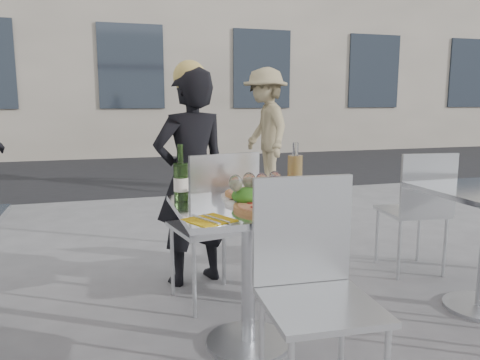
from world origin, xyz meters
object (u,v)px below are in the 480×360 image
object	(u,v)px
napkin_left	(209,220)
carafe	(295,174)
chair_far	(217,217)
wineglass_red_b	(275,180)
wineglass_white_b	(249,182)
sugar_shaker	(280,192)
wineglass_red_a	(262,182)
wineglass_white_a	(236,184)
wine_bottle	(181,180)
salad_plate	(247,197)
pizza_far	(255,194)
side_chair_rfar	(419,203)
chair_near	(312,275)
main_table	(248,245)
pizza_near	(271,207)
pedestrian_b	(265,130)
woman_diner	(191,178)
napkin_right	(312,208)

from	to	relation	value
napkin_left	carafe	bearing A→B (deg)	10.51
chair_far	wineglass_red_b	size ratio (longest dim) A/B	6.12
wineglass_white_b	napkin_left	bearing A→B (deg)	-133.70
sugar_shaker	wineglass_red_a	world-z (taller)	wineglass_red_a
wineglass_white_a	wine_bottle	bearing A→B (deg)	143.37
salad_plate	napkin_left	bearing A→B (deg)	-134.32
pizza_far	wineglass_white_a	distance (m)	0.26
side_chair_rfar	salad_plate	xyz separation A→B (m)	(-1.49, -0.61, 0.25)
wineglass_white_a	wineglass_white_b	bearing A→B (deg)	30.25
chair_near	salad_plate	bearing A→B (deg)	105.38
main_table	sugar_shaker	distance (m)	0.31
pizza_near	main_table	bearing A→B (deg)	121.32
pedestrian_b	sugar_shaker	xyz separation A→B (m)	(-1.33, -3.98, -0.05)
chair_far	side_chair_rfar	size ratio (longest dim) A/B	1.06
main_table	chair_near	world-z (taller)	chair_near
main_table	wineglass_white_a	bearing A→B (deg)	-168.27
woman_diner	napkin_right	xyz separation A→B (m)	(0.38, -1.11, 0.01)
side_chair_rfar	pizza_near	world-z (taller)	side_chair_rfar
pizza_near	wineglass_red_a	distance (m)	0.16
wine_bottle	napkin_right	distance (m)	0.67
salad_plate	wineglass_red_a	world-z (taller)	wineglass_red_a
wine_bottle	chair_far	bearing A→B (deg)	51.68
wine_bottle	salad_plate	bearing A→B (deg)	-27.47
wineglass_white_b	wineglass_red_a	world-z (taller)	same
pizza_near	wineglass_red_b	xyz separation A→B (m)	(0.08, 0.16, 0.10)
chair_far	napkin_left	xyz separation A→B (m)	(-0.21, -0.75, 0.18)
pizza_near	napkin_right	bearing A→B (deg)	-12.13
side_chair_rfar	salad_plate	bearing A→B (deg)	29.39
wineglass_white_a	napkin_left	distance (m)	0.32
chair_far	napkin_right	xyz separation A→B (m)	(0.31, -0.66, 0.18)
wineglass_red_b	pedestrian_b	bearing A→B (deg)	71.14
woman_diner	pedestrian_b	bearing A→B (deg)	-133.46
carafe	wineglass_red_a	world-z (taller)	carafe
wineglass_white_b	napkin_right	distance (m)	0.34
wineglass_red_a	wineglass_white_a	bearing A→B (deg)	-174.23
chair_near	wine_bottle	bearing A→B (deg)	124.48
wine_bottle	napkin_right	world-z (taller)	wine_bottle
wineglass_red_b	wineglass_red_a	bearing A→B (deg)	-153.84
wine_bottle	carafe	xyz separation A→B (m)	(0.62, -0.02, 0.00)
wine_bottle	wineglass_red_a	world-z (taller)	wine_bottle
pizza_far	pedestrian_b	bearing A→B (deg)	69.67
main_table	woman_diner	world-z (taller)	woman_diner
wine_bottle	wineglass_red_b	world-z (taller)	wine_bottle
side_chair_rfar	wineglass_white_b	world-z (taller)	wineglass_white_b
chair_far	main_table	bearing A→B (deg)	83.39
pedestrian_b	wine_bottle	xyz separation A→B (m)	(-1.81, -3.81, 0.01)
wineglass_white_b	wineglass_red_a	xyz separation A→B (m)	(0.06, -0.04, 0.00)
pedestrian_b	pizza_far	bearing A→B (deg)	-21.49
main_table	napkin_left	distance (m)	0.42
chair_far	sugar_shaker	size ratio (longest dim) A/B	9.01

